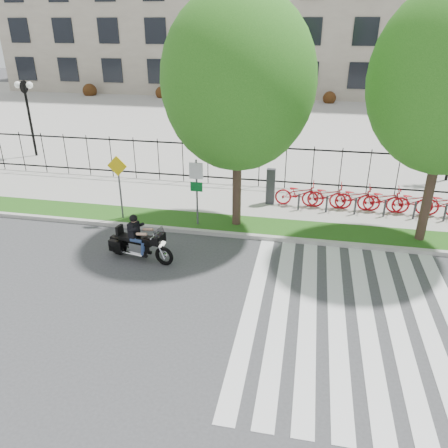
# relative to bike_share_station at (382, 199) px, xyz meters

# --- Properties ---
(ground) EXTENTS (120.00, 120.00, 0.00)m
(ground) POSITION_rel_bike_share_station_xyz_m (-6.38, -7.20, -0.68)
(ground) COLOR #3A3A3C
(ground) RESTS_ON ground
(curb) EXTENTS (60.00, 0.20, 0.15)m
(curb) POSITION_rel_bike_share_station_xyz_m (-6.38, -3.10, -0.60)
(curb) COLOR #AEABA3
(curb) RESTS_ON ground
(grass_verge) EXTENTS (60.00, 1.50, 0.15)m
(grass_verge) POSITION_rel_bike_share_station_xyz_m (-6.38, -2.25, -0.60)
(grass_verge) COLOR #234E13
(grass_verge) RESTS_ON ground
(sidewalk) EXTENTS (60.00, 3.50, 0.15)m
(sidewalk) POSITION_rel_bike_share_station_xyz_m (-6.38, 0.25, -0.60)
(sidewalk) COLOR #A7A39C
(sidewalk) RESTS_ON ground
(plaza) EXTENTS (80.00, 34.00, 0.10)m
(plaza) POSITION_rel_bike_share_station_xyz_m (-6.38, 17.80, -0.63)
(plaza) COLOR #A7A39C
(plaza) RESTS_ON ground
(crosswalk_stripes) EXTENTS (5.70, 8.00, 0.01)m
(crosswalk_stripes) POSITION_rel_bike_share_station_xyz_m (-1.55, -7.20, -0.67)
(crosswalk_stripes) COLOR silver
(crosswalk_stripes) RESTS_ON ground
(iron_fence) EXTENTS (30.00, 0.06, 2.00)m
(iron_fence) POSITION_rel_bike_share_station_xyz_m (-6.38, 2.00, 0.47)
(iron_fence) COLOR black
(iron_fence) RESTS_ON sidewalk
(lamp_post_left) EXTENTS (1.06, 0.70, 4.25)m
(lamp_post_left) POSITION_rel_bike_share_station_xyz_m (-18.38, 4.80, 2.53)
(lamp_post_left) COLOR black
(lamp_post_left) RESTS_ON ground
(street_tree_1) EXTENTS (5.14, 5.14, 8.09)m
(street_tree_1) POSITION_rel_bike_share_station_xyz_m (-5.48, -2.25, 4.60)
(street_tree_1) COLOR #3E2B22
(street_tree_1) RESTS_ON grass_verge
(bike_share_station) EXTENTS (8.97, 0.89, 1.50)m
(bike_share_station) POSITION_rel_bike_share_station_xyz_m (0.00, 0.00, 0.00)
(bike_share_station) COLOR #2D2D33
(bike_share_station) RESTS_ON sidewalk
(sign_pole_regulatory) EXTENTS (0.50, 0.09, 2.50)m
(sign_pole_regulatory) POSITION_rel_bike_share_station_xyz_m (-6.90, -2.62, 1.06)
(sign_pole_regulatory) COLOR #59595B
(sign_pole_regulatory) RESTS_ON grass_verge
(sign_pole_warning) EXTENTS (0.78, 0.09, 2.49)m
(sign_pole_warning) POSITION_rel_bike_share_station_xyz_m (-9.90, -2.62, 1.06)
(sign_pole_warning) COLOR #59595B
(sign_pole_warning) RESTS_ON grass_verge
(motorcycle_rider) EXTENTS (2.42, 0.99, 1.89)m
(motorcycle_rider) POSITION_rel_bike_share_station_xyz_m (-8.13, -5.32, -0.05)
(motorcycle_rider) COLOR black
(motorcycle_rider) RESTS_ON ground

